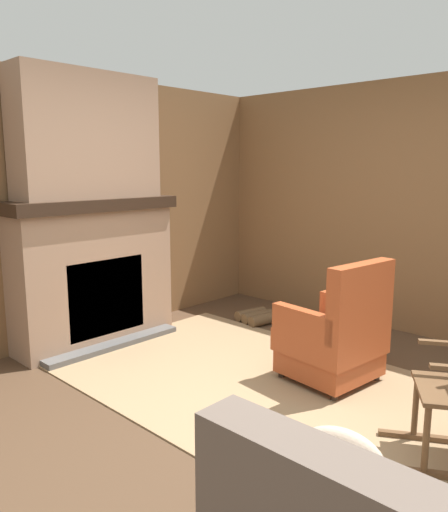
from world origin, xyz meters
name	(u,v)px	position (x,y,z in m)	size (l,w,h in m)	color
ground_plane	(266,413)	(0.00, 0.00, 0.00)	(14.00, 14.00, 0.00)	#4C3523
wood_panel_wall_left	(77,210)	(-2.33, 0.00, 1.25)	(0.06, 5.21, 2.51)	brown
wood_panel_wall_back	(420,209)	(0.02, 2.33, 1.26)	(5.21, 0.09, 2.51)	brown
fireplace_hearth	(95,272)	(-2.08, 0.00, 0.68)	(0.64, 1.63, 1.37)	#9E7A60
chimney_breast	(87,136)	(-2.09, 0.00, 1.93)	(0.38, 1.35, 1.12)	#9E7A60
area_rug	(263,385)	(-0.29, 0.33, 0.01)	(3.35, 2.06, 0.01)	#997A56
armchair	(335,338)	(0.07, 0.76, 0.36)	(0.72, 0.73, 0.98)	#A84723
firewood_stack	(258,317)	(-1.34, 1.53, 0.06)	(0.42, 0.43, 0.12)	brown
oil_lamp_vase	(42,189)	(-2.13, -0.44, 1.47)	(0.12, 0.12, 0.28)	#47708E
storage_case	(110,190)	(-2.13, 0.24, 1.44)	(0.17, 0.23, 0.13)	brown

